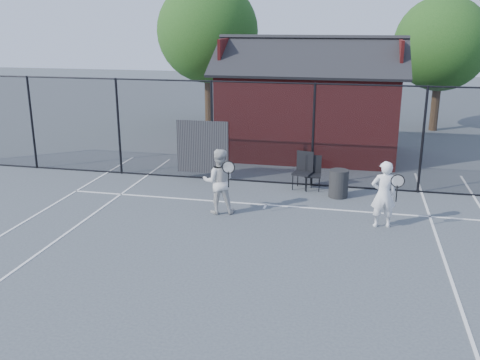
% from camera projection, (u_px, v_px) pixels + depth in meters
% --- Properties ---
extents(ground, '(80.00, 80.00, 0.00)m').
position_uv_depth(ground, '(242.00, 251.00, 11.25)').
color(ground, '#41484B').
rests_on(ground, ground).
extents(court_lines, '(11.02, 18.00, 0.01)m').
position_uv_depth(court_lines, '(227.00, 279.00, 10.01)').
color(court_lines, silver).
rests_on(court_lines, ground).
extents(fence, '(22.04, 3.00, 3.00)m').
position_uv_depth(fence, '(268.00, 135.00, 15.58)').
color(fence, black).
rests_on(fence, ground).
extents(clubhouse, '(6.50, 4.36, 4.19)m').
position_uv_depth(clubhouse, '(309.00, 110.00, 19.11)').
color(clubhouse, maroon).
rests_on(clubhouse, ground).
extents(tree_left, '(4.48, 4.48, 6.44)m').
position_uv_depth(tree_left, '(208.00, 32.00, 23.62)').
color(tree_left, '#352815').
rests_on(tree_left, ground).
extents(tree_right, '(3.97, 3.97, 5.70)m').
position_uv_depth(tree_right, '(441.00, 44.00, 22.62)').
color(tree_right, '#352815').
rests_on(tree_right, ground).
extents(player_front, '(0.74, 0.58, 1.59)m').
position_uv_depth(player_front, '(384.00, 194.00, 12.37)').
color(player_front, white).
rests_on(player_front, ground).
extents(player_back, '(0.95, 0.80, 1.65)m').
position_uv_depth(player_back, '(219.00, 181.00, 13.27)').
color(player_back, silver).
rests_on(player_back, ground).
extents(chair_left, '(0.48, 0.50, 0.95)m').
position_uv_depth(chair_left, '(313.00, 174.00, 15.20)').
color(chair_left, black).
rests_on(chair_left, ground).
extents(chair_right, '(0.61, 0.63, 1.05)m').
position_uv_depth(chair_right, '(302.00, 172.00, 15.25)').
color(chair_right, black).
rests_on(chair_right, ground).
extents(waste_bin, '(0.59, 0.59, 0.77)m').
position_uv_depth(waste_bin, '(339.00, 184.00, 14.60)').
color(waste_bin, '#262626').
rests_on(waste_bin, ground).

